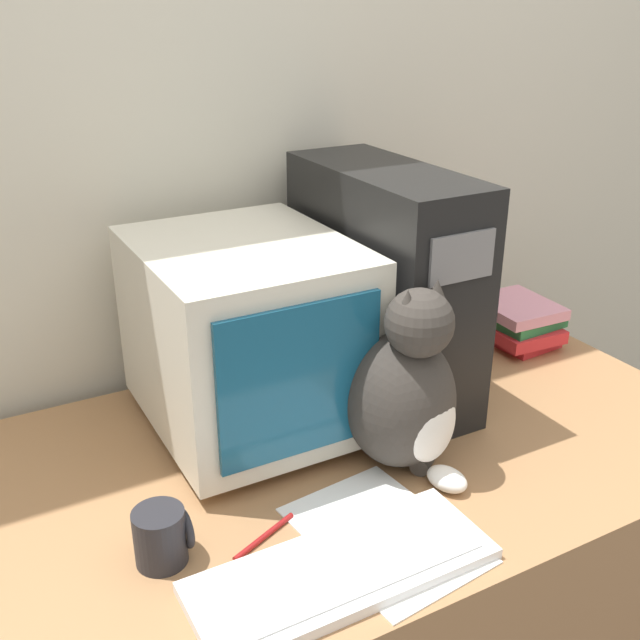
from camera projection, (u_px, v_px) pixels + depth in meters
name	position (u px, v px, depth m)	size (l,w,h in m)	color
wall_back	(251.00, 145.00, 1.59)	(7.00, 0.05, 2.50)	beige
desk	(358.00, 599.00, 1.56)	(1.38, 0.81, 0.78)	#9E7047
crt_monitor	(247.00, 335.00, 1.38)	(0.36, 0.44, 0.37)	beige
computer_tower	(383.00, 285.00, 1.49)	(0.19, 0.47, 0.47)	black
keyboard	(342.00, 570.00, 1.07)	(0.45, 0.17, 0.02)	silver
cat	(405.00, 393.00, 1.28)	(0.30, 0.27, 0.35)	#38332D
book_stack	(516.00, 322.00, 1.78)	(0.17, 0.21, 0.10)	red
pen	(264.00, 536.00, 1.15)	(0.12, 0.06, 0.01)	maroon
paper_sheet	(384.00, 535.00, 1.16)	(0.24, 0.32, 0.00)	white
mug	(162.00, 536.00, 1.09)	(0.08, 0.08, 0.09)	#232328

